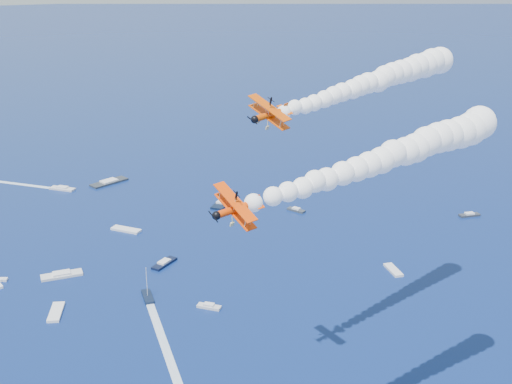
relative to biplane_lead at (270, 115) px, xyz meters
name	(u,v)px	position (x,y,z in m)	size (l,w,h in m)	color
biplane_lead	(270,115)	(0.00, 0.00, 0.00)	(8.37, 9.39, 5.66)	#D74804
biplane_trail	(237,209)	(-15.15, -28.07, -5.00)	(7.40, 8.30, 5.00)	#F03F05
smoke_trail_lead	(369,83)	(24.40, 10.07, 1.98)	(49.08, 23.66, 9.78)	white
smoke_trail_trail	(380,159)	(10.20, -20.71, -3.02)	(50.76, 18.86, 9.78)	white
spectator_boats	(113,254)	(-19.97, 79.51, -59.40)	(233.32, 176.71, 0.70)	silver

